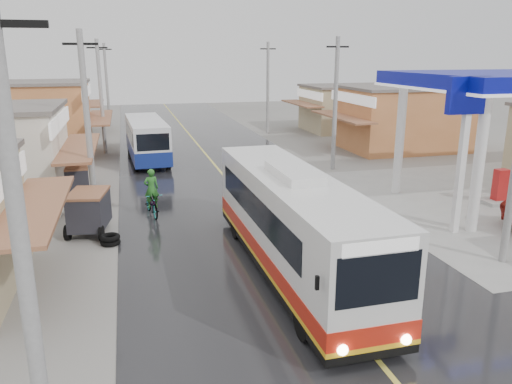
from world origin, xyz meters
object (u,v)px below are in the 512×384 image
at_px(cyclist, 152,200).
at_px(tricycle_near, 89,210).
at_px(coach_bus, 292,223).
at_px(second_bus, 147,139).
at_px(tricycle_far, 76,178).
at_px(tyre_stack, 110,240).

distance_m(cyclist, tricycle_near, 3.10).
xyz_separation_m(coach_bus, second_bus, (-3.75, 19.33, -0.21)).
bearing_deg(coach_bus, tricycle_near, 139.60).
distance_m(coach_bus, tricycle_far, 13.94).
xyz_separation_m(cyclist, tyre_stack, (-1.77, -3.21, -0.52)).
bearing_deg(tricycle_far, tricycle_near, -86.25).
bearing_deg(second_bus, tricycle_near, -104.84).
height_order(second_bus, tricycle_far, second_bus).
relative_size(second_bus, tricycle_far, 4.18).
relative_size(coach_bus, tricycle_near, 4.61).
xyz_separation_m(second_bus, tricycle_near, (-2.94, -13.80, -0.50)).
xyz_separation_m(coach_bus, tricycle_far, (-7.69, 11.60, -0.82)).
distance_m(coach_bus, tyre_stack, 7.30).
distance_m(second_bus, tricycle_near, 14.11).
bearing_deg(tyre_stack, tricycle_near, 118.01).
bearing_deg(second_bus, coach_bus, -81.85).
relative_size(tricycle_near, tyre_stack, 3.22).
xyz_separation_m(coach_bus, tricycle_near, (-6.69, 5.53, -0.72)).
bearing_deg(second_bus, tyre_stack, -100.80).
bearing_deg(cyclist, tricycle_near, -155.95).
height_order(second_bus, cyclist, second_bus).
distance_m(tricycle_near, tyre_stack, 1.87).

